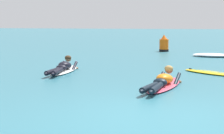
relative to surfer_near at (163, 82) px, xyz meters
name	(u,v)px	position (x,y,z in m)	size (l,w,h in m)	color
ground_plane	(177,59)	(0.01, 7.17, -0.13)	(120.00, 120.00, 0.00)	#2D6B7A
surfer_near	(163,82)	(0.00, 0.00, 0.00)	(0.99, 2.71, 0.54)	#E54C66
surfer_far	(63,68)	(-3.34, 2.11, 0.00)	(0.66, 2.74, 0.53)	white
drifting_surfboard	(210,72)	(1.23, 2.81, -0.10)	(1.87, 1.70, 0.16)	yellow
whitewater_mid_left	(212,55)	(1.51, 8.46, -0.06)	(1.80, 1.06, 0.16)	white
channel_marker_buoy	(164,45)	(-0.86, 10.95, 0.22)	(0.50, 0.50, 0.90)	#EA5B0F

